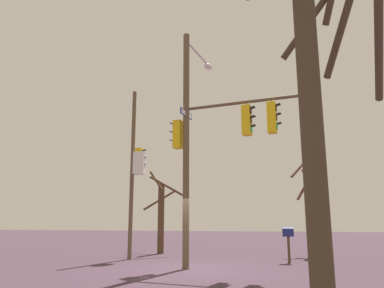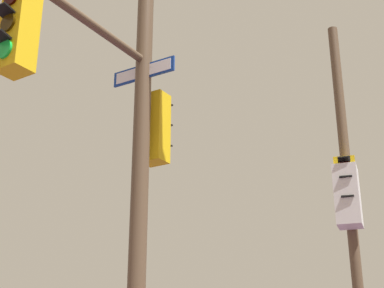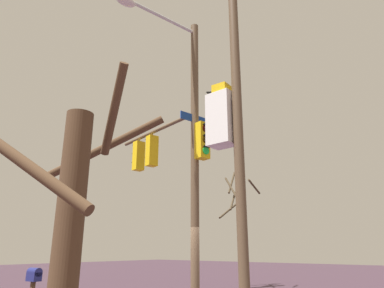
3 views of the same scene
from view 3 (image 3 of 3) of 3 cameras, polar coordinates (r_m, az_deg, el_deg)
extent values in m
cylinder|color=brown|center=(10.28, 0.47, -2.11)|extent=(0.25, 0.25, 9.11)
cylinder|color=silver|center=(11.47, -4.86, 20.17)|extent=(0.63, 2.54, 0.10)
ellipsoid|color=silver|center=(10.92, -10.88, 22.16)|extent=(0.48, 0.66, 0.20)
cylinder|color=brown|center=(12.36, -6.02, 2.18)|extent=(4.28, 1.02, 0.12)
cube|color=yellow|center=(12.32, -6.67, -1.16)|extent=(0.38, 0.42, 1.10)
cylinder|color=#2F0403|center=(12.55, -7.00, 0.18)|extent=(0.08, 0.22, 0.22)
cube|color=black|center=(12.65, -7.16, 0.62)|extent=(0.21, 0.24, 0.06)
cylinder|color=#352504|center=(12.46, -7.06, -1.32)|extent=(0.08, 0.22, 0.22)
cube|color=black|center=(12.55, -7.22, -0.86)|extent=(0.21, 0.24, 0.06)
cylinder|color=#19D147|center=(12.37, -7.12, -2.83)|extent=(0.08, 0.22, 0.22)
cube|color=black|center=(12.46, -7.27, -2.36)|extent=(0.21, 0.24, 0.06)
cylinder|color=brown|center=(12.50, -6.57, 1.60)|extent=(0.04, 0.04, 0.15)
cube|color=yellow|center=(13.07, -8.83, -1.99)|extent=(0.36, 0.41, 1.10)
cylinder|color=#2F0403|center=(13.29, -9.15, -0.70)|extent=(0.07, 0.22, 0.22)
cube|color=black|center=(13.39, -9.30, -0.28)|extent=(0.19, 0.23, 0.06)
cylinder|color=#352504|center=(13.20, -9.22, -2.12)|extent=(0.07, 0.22, 0.22)
cube|color=black|center=(13.30, -9.37, -1.68)|extent=(0.19, 0.23, 0.06)
cylinder|color=#19D147|center=(13.12, -9.29, -3.56)|extent=(0.07, 0.22, 0.22)
cube|color=black|center=(13.21, -9.44, -3.10)|extent=(0.19, 0.23, 0.06)
cylinder|color=brown|center=(13.24, -8.71, 0.63)|extent=(0.04, 0.04, 0.15)
cube|color=yellow|center=(10.14, 1.70, 0.54)|extent=(0.37, 0.42, 1.10)
cylinder|color=#2F0403|center=(10.13, 2.29, 2.59)|extent=(0.08, 0.22, 0.22)
cube|color=black|center=(10.12, 2.56, 3.34)|extent=(0.20, 0.24, 0.06)
cylinder|color=#352504|center=(10.02, 2.31, 0.76)|extent=(0.08, 0.22, 0.22)
cube|color=black|center=(10.00, 2.58, 1.52)|extent=(0.20, 0.24, 0.06)
cylinder|color=#19D147|center=(9.92, 2.34, -1.11)|extent=(0.08, 0.22, 0.22)
cube|color=black|center=(9.90, 2.61, -0.35)|extent=(0.20, 0.24, 0.06)
cube|color=navy|center=(10.65, 0.45, 4.22)|extent=(0.26, 1.08, 0.24)
cube|color=white|center=(10.66, 0.39, 4.19)|extent=(0.21, 0.98, 0.18)
cylinder|color=brown|center=(6.33, 7.68, 1.29)|extent=(0.18, 0.18, 7.78)
cube|color=white|center=(6.64, 5.01, 4.01)|extent=(0.51, 0.41, 1.04)
cube|color=yellow|center=(6.67, 5.22, 5.19)|extent=(0.32, 0.38, 1.10)
cylinder|color=#2F0403|center=(6.89, 3.95, 7.52)|extent=(0.04, 0.22, 0.22)
cube|color=black|center=(6.97, 3.40, 8.28)|extent=(0.17, 0.22, 0.06)
cylinder|color=#352504|center=(6.75, 4.01, 4.89)|extent=(0.04, 0.22, 0.22)
cube|color=black|center=(6.83, 3.45, 5.70)|extent=(0.17, 0.22, 0.06)
cylinder|color=#19D147|center=(6.63, 4.07, 2.17)|extent=(0.04, 0.22, 0.22)
cube|color=black|center=(6.71, 3.50, 3.02)|extent=(0.17, 0.22, 0.06)
cube|color=navy|center=(11.27, -24.70, -19.33)|extent=(0.45, 0.25, 0.24)
cylinder|color=navy|center=(11.27, -24.62, -18.73)|extent=(0.45, 0.25, 0.24)
cylinder|color=#503825|center=(4.37, -20.19, -17.67)|extent=(0.34, 0.34, 3.59)
cylinder|color=#503825|center=(5.40, -14.48, -0.72)|extent=(1.62, 1.12, 1.00)
cylinder|color=#503825|center=(3.81, -26.88, -2.15)|extent=(1.76, 0.73, 1.18)
cylinder|color=#503825|center=(4.78, -12.80, 5.47)|extent=(0.90, 0.51, 1.08)
cylinder|color=#453827|center=(18.95, 8.60, -14.75)|extent=(0.30, 0.30, 5.17)
cylinder|color=#453827|center=(19.24, 6.79, -9.31)|extent=(0.43, 1.14, 1.16)
cylinder|color=#453827|center=(19.43, 6.60, -6.34)|extent=(0.41, 1.21, 1.41)
cylinder|color=#453827|center=(18.87, 6.56, -7.33)|extent=(1.26, 0.76, 1.44)
cylinder|color=#453827|center=(19.68, 6.49, -10.54)|extent=(0.52, 1.82, 1.23)
cylinder|color=#453827|center=(18.93, 10.26, -6.97)|extent=(0.27, 1.47, 0.63)
camera|label=1|loc=(23.04, 16.75, -16.61)|focal=34.32mm
camera|label=2|loc=(13.91, -33.31, -14.91)|focal=53.24mm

